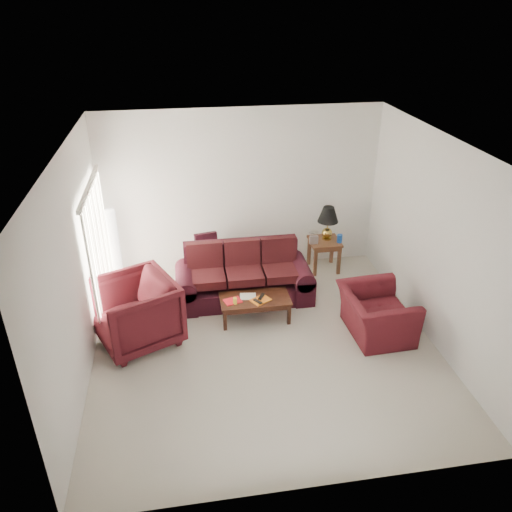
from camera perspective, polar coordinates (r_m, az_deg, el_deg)
The scene contains 19 objects.
floor at distance 7.60m, azimuth 1.03°, elevation -10.00°, with size 5.00×5.00×0.00m, color beige.
blinds at distance 8.16m, azimuth -17.55°, elevation 0.38°, with size 0.10×2.00×2.16m, color silver.
sofa at distance 8.40m, azimuth -1.41°, elevation -2.15°, with size 2.29×0.99×0.93m, color black, non-canonical shape.
throw_pillow at distance 8.92m, azimuth -5.70°, elevation 1.40°, with size 0.40×0.11×0.40m, color black.
end_table at distance 9.48m, azimuth 7.76°, elevation 0.15°, with size 0.55×0.55×0.60m, color #472618, non-canonical shape.
table_lamp at distance 9.28m, azimuth 8.19°, elevation 3.74°, with size 0.38×0.38×0.64m, color #AE8A36, non-canonical shape.
clock at distance 9.16m, azimuth 6.62°, elevation 1.86°, with size 0.16×0.06×0.16m, color silver.
blue_canister at distance 9.28m, azimuth 9.54°, elevation 1.99°, with size 0.10×0.10×0.16m, color #1A4DAA.
picture_frame at distance 9.47m, azimuth 6.62°, elevation 2.71°, with size 0.12×0.02×0.15m, color #B6B5B9.
floor_lamp at distance 9.10m, azimuth -15.93°, elevation 0.98°, with size 0.23×0.23×1.43m, color silver, non-canonical shape.
armchair_left at distance 7.58m, azimuth -13.60°, elevation -6.27°, with size 1.10×1.13×1.03m, color #400E14.
armchair_right at distance 7.83m, azimuth 13.55°, elevation -6.41°, with size 1.11×0.97×0.72m, color #471017.
coffee_table at distance 8.03m, azimuth -0.12°, elevation -5.99°, with size 1.11×0.55×0.39m, color black, non-canonical shape.
magazine_red at distance 7.85m, azimuth -2.68°, elevation -5.16°, with size 0.26×0.20×0.01m, color red.
magazine_white at distance 7.95m, azimuth -0.92°, elevation -4.63°, with size 0.25×0.19×0.01m, color white.
magazine_orange at distance 7.86m, azimuth 0.54°, elevation -5.05°, with size 0.29×0.22×0.02m, color orange.
remote_a at distance 7.79m, azimuth 0.19°, elevation -5.20°, with size 0.05×0.16×0.02m, color black.
remote_b at distance 7.91m, azimuth 0.63°, elevation -4.64°, with size 0.05×0.18×0.02m, color black.
yellow_glass at distance 7.76m, azimuth -2.43°, elevation -5.15°, with size 0.06×0.06×0.11m, color yellow.
Camera 1 is at (-1.09, -5.91, 4.66)m, focal length 35.00 mm.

